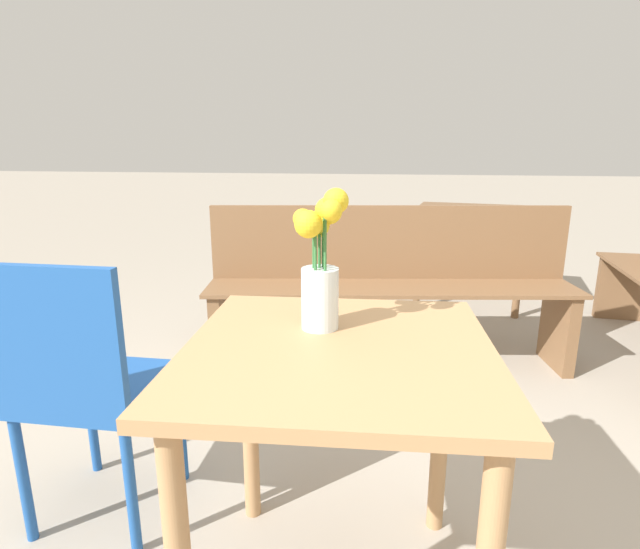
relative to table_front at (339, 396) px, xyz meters
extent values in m
cube|color=tan|center=(0.00, 0.00, 0.11)|extent=(0.74, 0.75, 0.03)
cylinder|color=tan|center=(-0.31, 0.28, -0.25)|extent=(0.05, 0.05, 0.69)
cylinder|color=tan|center=(0.27, 0.31, -0.25)|extent=(0.05, 0.05, 0.69)
cylinder|color=silver|center=(-0.06, 0.10, 0.21)|extent=(0.09, 0.09, 0.15)
cylinder|color=silver|center=(-0.06, 0.10, 0.17)|extent=(0.08, 0.08, 0.08)
cylinder|color=#337038|center=(-0.05, 0.10, 0.28)|extent=(0.01, 0.01, 0.29)
sphere|color=yellow|center=(-0.02, 0.10, 0.45)|extent=(0.06, 0.06, 0.06)
cylinder|color=#337038|center=(-0.05, 0.12, 0.27)|extent=(0.01, 0.01, 0.26)
sphere|color=yellow|center=(-0.05, 0.14, 0.42)|extent=(0.07, 0.07, 0.07)
cylinder|color=#337038|center=(-0.06, 0.11, 0.25)|extent=(0.01, 0.01, 0.22)
sphere|color=yellow|center=(-0.07, 0.14, 0.38)|extent=(0.06, 0.06, 0.06)
cylinder|color=#337038|center=(-0.08, 0.11, 0.26)|extent=(0.01, 0.01, 0.25)
sphere|color=yellow|center=(-0.10, 0.11, 0.40)|extent=(0.05, 0.05, 0.05)
cylinder|color=#337038|center=(-0.07, 0.09, 0.26)|extent=(0.01, 0.01, 0.24)
sphere|color=yellow|center=(-0.08, 0.06, 0.40)|extent=(0.06, 0.06, 0.06)
cylinder|color=#337038|center=(-0.04, 0.08, 0.28)|extent=(0.01, 0.01, 0.27)
sphere|color=yellow|center=(-0.03, 0.06, 0.43)|extent=(0.05, 0.05, 0.05)
cube|color=#1E519E|center=(-0.77, 0.24, -0.16)|extent=(0.40, 0.40, 0.03)
cube|color=#1E519E|center=(-0.77, 0.05, 0.06)|extent=(0.40, 0.03, 0.42)
cylinder|color=#1E519E|center=(-0.94, 0.41, -0.38)|extent=(0.03, 0.03, 0.42)
cylinder|color=#1E519E|center=(-0.60, 0.41, -0.38)|extent=(0.03, 0.03, 0.42)
cylinder|color=#1E519E|center=(-0.94, 0.07, -0.38)|extent=(0.03, 0.03, 0.42)
cylinder|color=#1E519E|center=(-0.60, 0.07, -0.38)|extent=(0.03, 0.03, 0.42)
cube|color=brown|center=(1.67, 2.49, -0.38)|extent=(0.33, 0.09, 0.43)
cube|color=brown|center=(0.10, 1.48, -0.15)|extent=(1.96, 0.64, 0.02)
cube|color=brown|center=(0.08, 1.64, 0.06)|extent=(1.91, 0.32, 0.40)
cube|color=brown|center=(1.00, 1.61, -0.38)|extent=(0.11, 0.33, 0.43)
cube|color=brown|center=(-0.79, 1.35, -0.38)|extent=(0.11, 0.33, 0.43)
cube|color=brown|center=(0.67, 2.74, 0.10)|extent=(0.91, 0.83, 0.03)
cylinder|color=brown|center=(0.29, 2.51, -0.25)|extent=(0.05, 0.05, 0.68)
cylinder|color=brown|center=(0.96, 2.40, -0.25)|extent=(0.05, 0.05, 0.68)
cylinder|color=brown|center=(0.38, 3.09, -0.25)|extent=(0.05, 0.05, 0.68)
cylinder|color=brown|center=(1.06, 2.97, -0.25)|extent=(0.05, 0.05, 0.68)
camera|label=1|loc=(0.12, -1.05, 0.57)|focal=28.00mm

